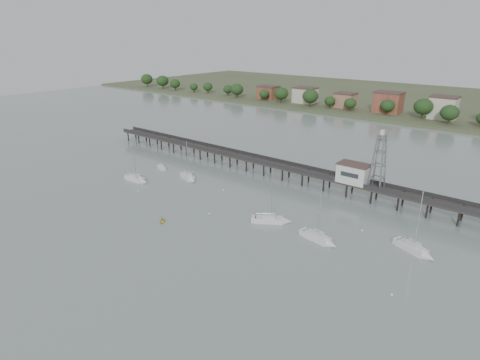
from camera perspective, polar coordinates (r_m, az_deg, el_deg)
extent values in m
plane|color=gray|center=(87.26, -17.92, -9.90)|extent=(500.00, 500.00, 0.00)
cube|color=#2D2823|center=(124.86, 5.21, 2.10)|extent=(150.00, 5.00, 0.50)
cube|color=#333335|center=(122.72, 4.59, 2.19)|extent=(150.00, 0.12, 1.10)
cube|color=#333335|center=(126.53, 5.83, 2.71)|extent=(150.00, 0.12, 1.10)
cylinder|color=black|center=(174.02, -15.61, 5.96)|extent=(0.50, 0.50, 4.40)
cylinder|color=black|center=(176.17, -14.61, 6.22)|extent=(0.50, 0.50, 4.40)
cylinder|color=black|center=(123.98, 4.69, 1.04)|extent=(0.50, 0.50, 4.40)
cylinder|color=black|center=(126.98, 5.66, 1.47)|extent=(0.50, 0.50, 4.40)
cube|color=silver|center=(112.82, 15.82, 0.89)|extent=(8.00, 5.00, 5.00)
cube|color=#4C3833|center=(112.01, 15.95, 2.16)|extent=(8.40, 5.40, 0.30)
cube|color=slate|center=(107.45, 19.58, 6.02)|extent=(1.80, 1.80, 0.30)
cube|color=silver|center=(107.28, 19.62, 6.41)|extent=(0.90, 0.90, 1.20)
cube|color=silver|center=(126.03, -14.66, 0.11)|extent=(6.36, 2.60, 1.65)
cone|color=silver|center=(123.08, -13.52, -0.27)|extent=(2.68, 2.51, 2.45)
cube|color=silver|center=(125.65, -14.70, 0.61)|extent=(2.85, 2.03, 0.75)
cylinder|color=#A5A8AA|center=(123.62, -14.80, 3.00)|extent=(0.18, 0.18, 11.83)
cylinder|color=#A5A8AA|center=(126.27, -15.02, 0.94)|extent=(3.68, 0.20, 0.12)
cube|color=silver|center=(91.06, 23.23, -8.95)|extent=(6.85, 4.70, 1.65)
cone|color=silver|center=(89.09, 25.23, -9.94)|extent=(3.40, 3.30, 2.48)
cube|color=silver|center=(90.53, 23.33, -8.30)|extent=(3.37, 2.90, 0.75)
cylinder|color=#A5A8AA|center=(87.91, 24.06, -5.16)|extent=(0.18, 0.18, 11.97)
cylinder|color=#A5A8AA|center=(90.84, 22.86, -7.74)|extent=(3.50, 1.51, 0.12)
cube|color=silver|center=(89.46, 10.80, -8.08)|extent=(6.68, 3.57, 1.65)
cone|color=silver|center=(87.40, 12.83, -8.96)|extent=(3.04, 2.90, 2.46)
cube|color=silver|center=(88.91, 10.85, -7.42)|extent=(3.12, 2.45, 0.75)
cylinder|color=#A5A8AA|center=(86.26, 11.32, -4.22)|extent=(0.18, 0.18, 11.88)
cylinder|color=#A5A8AA|center=(89.24, 10.35, -6.88)|extent=(3.66, 0.78, 0.12)
cube|color=silver|center=(124.52, -7.46, 0.37)|extent=(6.12, 3.90, 1.65)
cone|color=silver|center=(121.48, -6.73, -0.11)|extent=(2.96, 2.86, 2.22)
cube|color=silver|center=(124.13, -7.49, 0.88)|extent=(2.97, 2.48, 0.75)
cylinder|color=#A5A8AA|center=(122.24, -7.51, 3.04)|extent=(0.18, 0.18, 10.71)
cylinder|color=#A5A8AA|center=(124.77, -7.69, 1.24)|extent=(3.20, 1.16, 0.12)
cube|color=silver|center=(95.83, 4.15, -5.75)|extent=(6.89, 5.66, 1.65)
cone|color=silver|center=(95.78, 6.61, -5.85)|extent=(3.67, 3.61, 2.55)
cube|color=silver|center=(95.32, 4.17, -5.12)|extent=(3.55, 3.28, 0.75)
cylinder|color=#A5A8AA|center=(92.99, 4.54, -1.90)|extent=(0.18, 0.18, 12.27)
cylinder|color=#A5A8AA|center=(95.13, 3.52, -4.79)|extent=(3.29, 2.15, 0.12)
cube|color=silver|center=(134.88, -11.11, 1.68)|extent=(4.44, 3.04, 1.14)
cube|color=silver|center=(135.49, -11.27, 2.06)|extent=(1.76, 1.76, 0.68)
imported|color=yellow|center=(97.70, -11.00, -5.87)|extent=(1.68, 1.41, 2.41)
imported|color=black|center=(97.70, -11.00, -5.87)|extent=(0.81, 1.15, 0.26)
ellipsoid|color=#EDECB8|center=(117.83, -14.24, -1.47)|extent=(0.56, 0.56, 0.39)
ellipsoid|color=#EDECB8|center=(114.67, -2.38, -1.45)|extent=(0.56, 0.56, 0.39)
ellipsoid|color=#EDECB8|center=(95.90, 16.95, -6.89)|extent=(0.56, 0.56, 0.39)
ellipsoid|color=#EDECB8|center=(100.29, -4.40, -4.78)|extent=(0.56, 0.56, 0.39)
ellipsoid|color=#EDECB8|center=(76.17, 20.78, -14.97)|extent=(0.56, 0.56, 0.39)
cube|color=#475133|center=(294.45, 26.15, 9.98)|extent=(500.00, 170.00, 1.40)
cube|color=brown|center=(273.56, 4.05, 12.42)|extent=(13.00, 10.50, 9.00)
cube|color=brown|center=(258.66, 9.23, 11.78)|extent=(13.00, 10.50, 9.00)
cube|color=brown|center=(246.46, 14.74, 10.98)|extent=(13.00, 10.50, 9.00)
cube|color=brown|center=(237.35, 20.28, 10.07)|extent=(13.00, 10.50, 9.00)
cube|color=brown|center=(229.97, 26.89, 8.86)|extent=(13.00, 10.50, 9.00)
ellipsoid|color=#1A3415|center=(282.61, -2.50, 12.76)|extent=(8.00, 8.00, 6.80)
ellipsoid|color=#1A3415|center=(222.97, 21.67, 9.40)|extent=(8.00, 8.00, 6.80)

